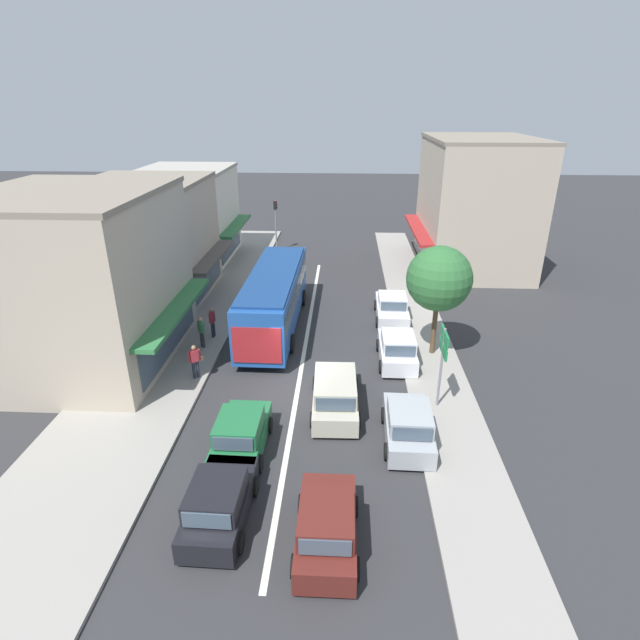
# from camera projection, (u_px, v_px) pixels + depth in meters

# --- Properties ---
(ground_plane) EXTENTS (140.00, 140.00, 0.00)m
(ground_plane) POSITION_uv_depth(u_px,v_px,m) (298.00, 389.00, 21.95)
(ground_plane) COLOR #2D2D30
(lane_centre_line) EXTENTS (0.20, 28.00, 0.01)m
(lane_centre_line) POSITION_uv_depth(u_px,v_px,m) (305.00, 348.00, 25.60)
(lane_centre_line) COLOR silver
(lane_centre_line) RESTS_ON ground
(sidewalk_left) EXTENTS (5.20, 44.00, 0.14)m
(sidewalk_left) POSITION_uv_depth(u_px,v_px,m) (186.00, 328.00, 27.72)
(sidewalk_left) COLOR gray
(sidewalk_left) RESTS_ON ground
(kerb_right) EXTENTS (2.80, 44.00, 0.12)m
(kerb_right) POSITION_uv_depth(u_px,v_px,m) (421.00, 333.00, 27.12)
(kerb_right) COLOR gray
(kerb_right) RESTS_ON ground
(shopfront_corner_near) EXTENTS (8.77, 9.17, 8.16)m
(shopfront_corner_near) POSITION_uv_depth(u_px,v_px,m) (80.00, 281.00, 22.85)
(shopfront_corner_near) COLOR #B2A38E
(shopfront_corner_near) RESTS_ON ground
(shopfront_mid_block) EXTENTS (7.96, 7.79, 7.37)m
(shopfront_mid_block) POSITION_uv_depth(u_px,v_px,m) (149.00, 240.00, 30.90)
(shopfront_mid_block) COLOR #B2A38E
(shopfront_mid_block) RESTS_ON ground
(shopfront_far_end) EXTENTS (7.42, 8.18, 7.01)m
(shopfront_far_end) POSITION_uv_depth(u_px,v_px,m) (188.00, 215.00, 38.49)
(shopfront_far_end) COLOR silver
(shopfront_far_end) RESTS_ON ground
(building_right_far) EXTENTS (8.17, 10.54, 9.30)m
(building_right_far) POSITION_uv_depth(u_px,v_px,m) (475.00, 204.00, 36.65)
(building_right_far) COLOR #B2A38E
(building_right_far) RESTS_ON ground
(city_bus) EXTENTS (2.85, 10.89, 3.23)m
(city_bus) POSITION_uv_depth(u_px,v_px,m) (274.00, 296.00, 27.23)
(city_bus) COLOR #1E4C99
(city_bus) RESTS_ON ground
(hatchback_adjacent_lane_lead) EXTENTS (1.82, 3.70, 1.54)m
(hatchback_adjacent_lane_lead) POSITION_uv_depth(u_px,v_px,m) (327.00, 526.00, 14.02)
(hatchback_adjacent_lane_lead) COLOR #561E19
(hatchback_adjacent_lane_lead) RESTS_ON ground
(hatchback_adjacent_lane_trail) EXTENTS (1.85, 3.72, 1.54)m
(hatchback_adjacent_lane_trail) POSITION_uv_depth(u_px,v_px,m) (241.00, 435.00, 17.84)
(hatchback_adjacent_lane_trail) COLOR #1E6638
(hatchback_adjacent_lane_trail) RESTS_ON ground
(wagon_queue_gap_filler) EXTENTS (2.02, 4.54, 1.58)m
(wagon_queue_gap_filler) POSITION_uv_depth(u_px,v_px,m) (335.00, 393.00, 20.28)
(wagon_queue_gap_filler) COLOR #B7B29E
(wagon_queue_gap_filler) RESTS_ON ground
(hatchback_queue_far_back) EXTENTS (1.88, 3.74, 1.54)m
(hatchback_queue_far_back) POSITION_uv_depth(u_px,v_px,m) (219.00, 503.00, 14.83)
(hatchback_queue_far_back) COLOR black
(hatchback_queue_far_back) RESTS_ON ground
(parked_hatchback_kerb_front) EXTENTS (1.87, 3.73, 1.54)m
(parked_hatchback_kerb_front) POSITION_uv_depth(u_px,v_px,m) (408.00, 426.00, 18.32)
(parked_hatchback_kerb_front) COLOR #9EA3A8
(parked_hatchback_kerb_front) RESTS_ON ground
(parked_hatchback_kerb_second) EXTENTS (1.83, 3.70, 1.54)m
(parked_hatchback_kerb_second) POSITION_uv_depth(u_px,v_px,m) (397.00, 349.00, 23.93)
(parked_hatchback_kerb_second) COLOR silver
(parked_hatchback_kerb_second) RESTS_ON ground
(parked_sedan_kerb_third) EXTENTS (1.94, 4.22, 1.47)m
(parked_sedan_kerb_third) POSITION_uv_depth(u_px,v_px,m) (392.00, 308.00, 28.78)
(parked_sedan_kerb_third) COLOR silver
(parked_sedan_kerb_third) RESTS_ON ground
(traffic_light_downstreet) EXTENTS (0.33, 0.24, 4.20)m
(traffic_light_downstreet) POSITION_uv_depth(u_px,v_px,m) (276.00, 217.00, 40.73)
(traffic_light_downstreet) COLOR gray
(traffic_light_downstreet) RESTS_ON ground
(directional_road_sign) EXTENTS (0.10, 1.40, 3.60)m
(directional_road_sign) POSITION_uv_depth(u_px,v_px,m) (443.00, 350.00, 19.57)
(directional_road_sign) COLOR gray
(directional_road_sign) RESTS_ON ground
(street_tree_right) EXTENTS (3.09, 3.09, 5.55)m
(street_tree_right) POSITION_uv_depth(u_px,v_px,m) (439.00, 279.00, 23.34)
(street_tree_right) COLOR brown
(street_tree_right) RESTS_ON ground
(pedestrian_with_handbag_near) EXTENTS (0.59, 0.51, 1.63)m
(pedestrian_with_handbag_near) POSITION_uv_depth(u_px,v_px,m) (195.00, 359.00, 22.25)
(pedestrian_with_handbag_near) COLOR #232838
(pedestrian_with_handbag_near) RESTS_ON sidewalk_left
(pedestrian_browsing_midblock) EXTENTS (0.25, 0.57, 1.63)m
(pedestrian_browsing_midblock) POSITION_uv_depth(u_px,v_px,m) (212.00, 321.00, 26.16)
(pedestrian_browsing_midblock) COLOR #232838
(pedestrian_browsing_midblock) RESTS_ON sidewalk_left
(pedestrian_far_walker) EXTENTS (0.41, 0.45, 1.63)m
(pedestrian_far_walker) POSITION_uv_depth(u_px,v_px,m) (201.00, 330.00, 25.06)
(pedestrian_far_walker) COLOR #333338
(pedestrian_far_walker) RESTS_ON sidewalk_left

